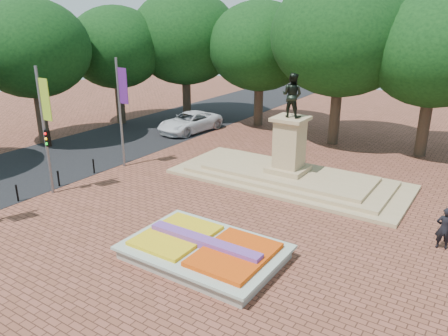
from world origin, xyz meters
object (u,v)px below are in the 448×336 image
at_px(monument, 288,167).
at_px(van, 190,122).
at_px(flower_bed, 205,250).
at_px(pedestrian, 444,228).

relative_size(monument, van, 2.34).
relative_size(flower_bed, pedestrian, 3.35).
relative_size(monument, pedestrian, 7.45).
distance_m(flower_bed, monument, 10.07).
distance_m(monument, van, 13.40).
height_order(flower_bed, pedestrian, pedestrian).
distance_m(monument, pedestrian, 9.75).
height_order(monument, pedestrian, monument).
bearing_deg(flower_bed, pedestrian, 38.09).
bearing_deg(flower_bed, monument, 95.87).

